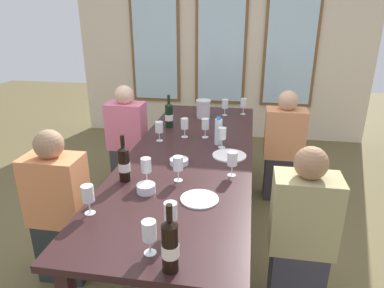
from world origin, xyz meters
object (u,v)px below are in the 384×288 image
Objects in this scene: wine_bottle_2 at (169,115)px; wine_glass_6 at (232,160)px; wine_glass_10 at (222,134)px; wine_glass_3 at (185,124)px; wine_glass_7 at (88,194)px; wine_glass_4 at (225,105)px; wine_glass_1 at (146,166)px; seated_person_0 at (59,211)px; wine_glass_2 at (244,103)px; wine_glass_8 at (159,128)px; water_bottle at (218,131)px; wine_bottle_1 at (170,245)px; white_plate_1 at (229,155)px; tasting_bowl_1 at (146,188)px; wine_glass_5 at (171,213)px; seated_person_3 at (283,149)px; wine_bottle_0 at (124,163)px; wine_glass_9 at (205,124)px; seated_person_2 at (127,141)px; white_plate_0 at (200,199)px; wine_glass_11 at (178,164)px; metal_pitcher at (203,109)px; tasting_bowl_0 at (179,161)px; wine_glass_0 at (149,232)px; seated_person_1 at (301,237)px; dining_table at (191,160)px.

wine_glass_6 is (0.66, -0.97, -0.01)m from wine_bottle_2.
wine_glass_6 is 0.52m from wine_glass_10.
wine_glass_3 is 1.00× the size of wine_glass_7.
wine_glass_3 is 1.00× the size of wine_glass_4.
seated_person_0 reaches higher than wine_glass_1.
wine_glass_1 and wine_glass_2 have the same top height.
wine_glass_1 and wine_glass_8 have the same top height.
wine_glass_8 is at bearing -179.21° from water_bottle.
seated_person_0 is (-0.99, -0.89, -0.33)m from water_bottle.
wine_glass_2 is at bearing 84.53° from wine_bottle_1.
white_plate_1 is 0.82m from tasting_bowl_1.
water_bottle reaches higher than wine_glass_2.
wine_glass_5 is 1.98m from seated_person_3.
seated_person_0 reaches higher than wine_bottle_0.
seated_person_2 is (-0.86, 0.34, -0.34)m from wine_glass_9.
wine_glass_5 is at bearing -111.50° from seated_person_3.
tasting_bowl_1 is at bearing -111.82° from water_bottle.
wine_glass_3 is 0.84m from seated_person_2.
wine_glass_2 is 1.00× the size of wine_glass_3.
wine_glass_5 reaches higher than white_plate_0.
wine_bottle_2 is 1.40m from seated_person_0.
wine_bottle_1 is 0.29× the size of seated_person_0.
wine_glass_11 is at bearing 99.38° from wine_bottle_1.
wine_glass_6 is at bearing -43.20° from seated_person_2.
wine_glass_5 and wine_glass_11 have the same top height.
wine_glass_9 reaches higher than tasting_bowl_1.
wine_glass_5 is at bearing -72.99° from wine_glass_8.
wine_glass_4 is (0.01, 1.82, 0.11)m from white_plate_0.
wine_bottle_0 reaches higher than wine_glass_1.
metal_pitcher is 1.21m from tasting_bowl_0.
wine_glass_7 is (-0.59, -0.25, 0.12)m from white_plate_0.
water_bottle reaches higher than wine_glass_0.
wine_glass_11 is (-0.07, -0.87, 0.00)m from wine_glass_9.
white_plate_1 is 1.53× the size of wine_glass_11.
wine_glass_2 is 1.00× the size of wine_glass_10.
wine_glass_3 is (-0.31, 0.13, 0.01)m from water_bottle.
white_plate_0 is 0.63m from wine_bottle_1.
metal_pitcher is at bearing 94.24° from wine_bottle_1.
tasting_bowl_1 is 0.27m from wine_glass_11.
wine_glass_5 is at bearing -102.27° from white_plate_1.
seated_person_1 is at bearing 44.47° from wine_bottle_1.
wine_bottle_0 is 1.01m from wine_glass_9.
water_bottle is at bearing 48.72° from dining_table.
wine_glass_0 is 0.19m from wine_glass_5.
wine_bottle_1 is 2.52m from wine_glass_2.
wine_glass_10 reaches higher than white_plate_0.
metal_pitcher reaches higher than wine_glass_0.
wine_glass_1 is at bearing 172.28° from seated_person_1.
wine_bottle_0 reaches higher than wine_glass_8.
wine_glass_0 is at bearing -61.95° from wine_bottle_0.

